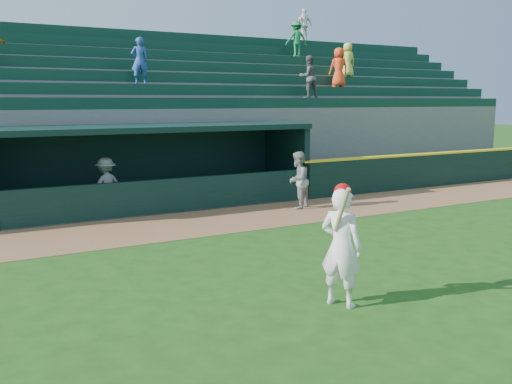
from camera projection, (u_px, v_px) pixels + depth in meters
ground at (298, 272)px, 10.70m from camera, size 120.00×120.00×0.00m
warning_track at (194, 223)px, 14.91m from camera, size 40.00×3.00×0.01m
field_wall_right at (467, 167)px, 22.19m from camera, size 15.50×0.30×1.20m
wall_stripe_right at (468, 151)px, 22.09m from camera, size 15.50×0.32×0.06m
dugout_player_front at (298, 180)px, 16.85m from camera, size 1.04×0.98×1.70m
dugout_player_inside at (106, 186)px, 16.15m from camera, size 1.17×0.89×1.60m
dugout at (153, 161)px, 17.36m from camera, size 9.40×2.80×2.46m
stands at (111, 122)px, 21.12m from camera, size 34.50×6.25×7.46m
batter_at_plate at (341, 245)px, 8.83m from camera, size 0.71×0.88×1.96m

